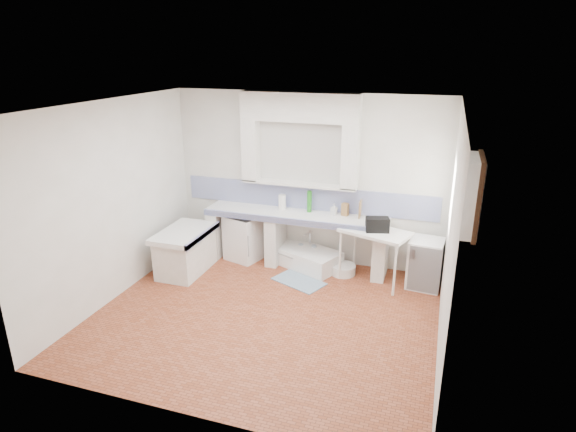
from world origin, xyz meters
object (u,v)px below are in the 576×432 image
(side_table, at_px, (374,256))
(fridge, at_px, (425,263))
(sink, at_px, (306,258))
(stove, at_px, (245,237))

(side_table, distance_m, fridge, 0.77)
(sink, height_order, side_table, side_table)
(stove, height_order, fridge, stove)
(side_table, relative_size, fridge, 1.35)
(side_table, bearing_deg, sink, -172.70)
(side_table, height_order, fridge, fridge)
(stove, distance_m, sink, 1.12)
(sink, xyz_separation_m, side_table, (1.14, -0.22, 0.29))
(stove, height_order, sink, stove)
(fridge, bearing_deg, sink, -178.80)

